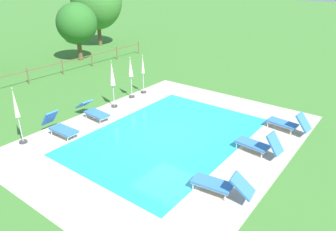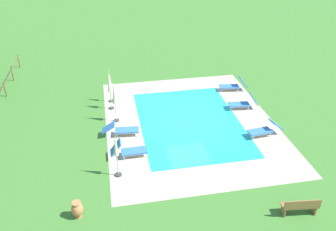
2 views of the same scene
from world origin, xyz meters
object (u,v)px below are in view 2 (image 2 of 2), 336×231
at_px(sun_lounger_north_near_steps, 129,150).
at_px(patio_umbrella_closed_row_centre, 109,86).
at_px(patio_umbrella_closed_row_west, 115,96).
at_px(patio_umbrella_closed_row_mid_west, 110,82).
at_px(wooden_bench_lawn_side, 300,206).
at_px(sun_lounger_north_end, 233,85).
at_px(sun_lounger_south_near_corner, 122,130).
at_px(sun_lounger_north_far, 264,130).
at_px(patio_umbrella_closed_row_east, 116,149).
at_px(sun_lounger_north_mid, 243,103).
at_px(terracotta_urn_near_fence, 77,209).

height_order(sun_lounger_north_near_steps, patio_umbrella_closed_row_centre, patio_umbrella_closed_row_centre).
height_order(patio_umbrella_closed_row_west, patio_umbrella_closed_row_mid_west, patio_umbrella_closed_row_west).
bearing_deg(wooden_bench_lawn_side, patio_umbrella_closed_row_mid_west, 31.70).
bearing_deg(sun_lounger_north_end, sun_lounger_south_near_corner, 118.09).
bearing_deg(patio_umbrella_closed_row_mid_west, sun_lounger_north_end, -89.23).
distance_m(sun_lounger_north_far, patio_umbrella_closed_row_west, 8.62).
relative_size(sun_lounger_north_end, patio_umbrella_closed_row_east, 0.79).
bearing_deg(sun_lounger_south_near_corner, patio_umbrella_closed_row_east, 172.97).
relative_size(sun_lounger_north_far, patio_umbrella_closed_row_west, 0.82).
relative_size(sun_lounger_north_end, sun_lounger_south_near_corner, 0.93).
xyz_separation_m(sun_lounger_north_mid, patio_umbrella_closed_row_centre, (1.53, 8.14, 1.18)).
xyz_separation_m(patio_umbrella_closed_row_mid_west, patio_umbrella_closed_row_centre, (-0.97, 0.04, 0.16)).
height_order(patio_umbrella_closed_row_centre, patio_umbrella_closed_row_east, patio_umbrella_closed_row_east).
height_order(patio_umbrella_closed_row_mid_west, wooden_bench_lawn_side, patio_umbrella_closed_row_mid_west).
xyz_separation_m(sun_lounger_north_mid, sun_lounger_north_far, (-3.14, -0.03, -0.02)).
bearing_deg(patio_umbrella_closed_row_east, sun_lounger_south_near_corner, -7.03).
height_order(patio_umbrella_closed_row_centre, wooden_bench_lawn_side, patio_umbrella_closed_row_centre).
height_order(patio_umbrella_closed_row_mid_west, patio_umbrella_closed_row_east, patio_umbrella_closed_row_east).
height_order(sun_lounger_north_mid, patio_umbrella_closed_row_mid_west, patio_umbrella_closed_row_mid_west).
bearing_deg(sun_lounger_north_near_steps, sun_lounger_south_near_corner, 6.11).
distance_m(sun_lounger_north_near_steps, sun_lounger_south_near_corner, 2.07).
relative_size(sun_lounger_north_mid, wooden_bench_lawn_side, 1.21).
relative_size(sun_lounger_south_near_corner, wooden_bench_lawn_side, 1.34).
relative_size(sun_lounger_north_far, sun_lounger_north_end, 1.06).
distance_m(sun_lounger_south_near_corner, patio_umbrella_closed_row_mid_west, 4.31).
bearing_deg(wooden_bench_lawn_side, terracotta_urn_near_fence, 80.17).
bearing_deg(patio_umbrella_closed_row_east, wooden_bench_lawn_side, -118.47).
bearing_deg(patio_umbrella_closed_row_west, sun_lounger_north_far, -111.15).
distance_m(sun_lounger_north_mid, wooden_bench_lawn_side, 9.00).
bearing_deg(sun_lounger_north_near_steps, sun_lounger_north_mid, -63.62).
distance_m(sun_lounger_north_far, wooden_bench_lawn_side, 5.90).
relative_size(sun_lounger_south_near_corner, patio_umbrella_closed_row_centre, 0.89).
distance_m(patio_umbrella_closed_row_centre, wooden_bench_lawn_side, 12.70).
xyz_separation_m(patio_umbrella_closed_row_west, wooden_bench_lawn_side, (-8.88, -6.88, -1.20)).
bearing_deg(patio_umbrella_closed_row_mid_west, patio_umbrella_closed_row_east, 179.74).
distance_m(sun_lounger_north_end, wooden_bench_lawn_side, 11.63).
height_order(sun_lounger_north_mid, sun_lounger_north_end, sun_lounger_north_mid).
xyz_separation_m(sun_lounger_south_near_corner, wooden_bench_lawn_side, (-7.28, -6.68, 0.10)).
distance_m(sun_lounger_north_far, patio_umbrella_closed_row_mid_west, 9.95).
relative_size(patio_umbrella_closed_row_mid_west, wooden_bench_lawn_side, 1.47).
bearing_deg(patio_umbrella_closed_row_west, patio_umbrella_closed_row_centre, 8.00).
bearing_deg(patio_umbrella_closed_row_centre, sun_lounger_north_end, -82.65).
relative_size(sun_lounger_north_near_steps, sun_lounger_north_end, 0.97).
relative_size(sun_lounger_north_near_steps, wooden_bench_lawn_side, 1.21).
distance_m(sun_lounger_north_mid, terracotta_urn_near_fence, 12.36).
height_order(sun_lounger_north_end, patio_umbrella_closed_row_east, patio_umbrella_closed_row_east).
bearing_deg(wooden_bench_lawn_side, sun_lounger_north_far, -10.38).
xyz_separation_m(sun_lounger_north_near_steps, wooden_bench_lawn_side, (-5.23, -6.46, 0.07)).
bearing_deg(sun_lounger_north_far, patio_umbrella_closed_row_west, 68.85).
relative_size(sun_lounger_north_near_steps, patio_umbrella_closed_row_east, 0.76).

